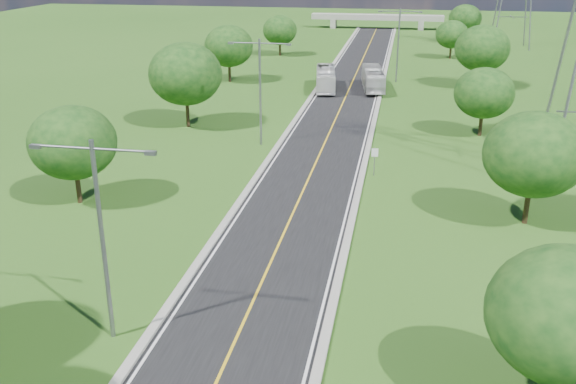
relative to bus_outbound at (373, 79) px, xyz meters
name	(u,v)px	position (x,y,z in m)	size (l,w,h in m)	color
ground	(340,110)	(-3.09, -12.14, -1.50)	(260.00, 260.00, 0.00)	#285116
road	(345,99)	(-3.09, -6.14, -1.47)	(8.00, 150.00, 0.06)	black
curb_left	(311,97)	(-7.34, -6.14, -1.39)	(0.50, 150.00, 0.22)	gray
curb_right	(379,100)	(1.16, -6.14, -1.39)	(0.50, 150.00, 0.22)	gray
speed_limit_sign	(375,157)	(2.11, -34.15, 0.10)	(0.55, 0.09, 2.40)	slate
overpass	(377,18)	(-3.09, 67.86, 0.91)	(30.00, 3.00, 3.20)	gray
streetlight_near_left	(101,225)	(-9.09, -60.14, 4.44)	(5.90, 0.25, 10.00)	slate
streetlight_mid_left	(260,83)	(-9.09, -27.14, 4.44)	(5.90, 0.25, 10.00)	slate
streetlight_far_right	(398,39)	(2.91, 5.86, 4.44)	(5.90, 0.25, 10.00)	slate
tree_lb	(73,143)	(-19.09, -44.14, 3.14)	(6.30, 6.30, 7.33)	black
tree_lc	(185,74)	(-18.09, -22.14, 4.07)	(7.56, 7.56, 8.79)	black
tree_ld	(229,46)	(-20.09, 1.86, 3.45)	(6.72, 6.72, 7.82)	black
tree_le	(280,30)	(-17.59, 25.86, 2.83)	(5.88, 5.88, 6.84)	black
tree_ra	(568,315)	(10.91, -62.14, 3.14)	(6.30, 6.30, 7.33)	black
tree_rb	(534,154)	(12.91, -42.14, 3.45)	(6.72, 6.72, 7.82)	black
tree_rc	(484,93)	(11.91, -20.14, 2.83)	(5.88, 5.88, 6.84)	black
tree_rd	(482,48)	(13.91, 3.86, 3.76)	(7.14, 7.14, 8.30)	black
tree_re	(452,34)	(11.41, 27.86, 2.52)	(5.46, 5.46, 6.35)	black
tree_rf	(465,19)	(14.91, 47.86, 3.14)	(6.30, 6.30, 7.33)	black
bus_outbound	(373,79)	(0.00, 0.00, 0.00)	(2.42, 10.35, 2.88)	silver
bus_inbound	(326,79)	(-6.18, -1.07, -0.02)	(2.38, 10.19, 2.84)	silver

